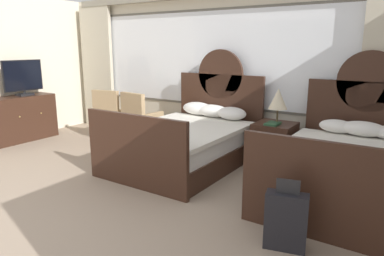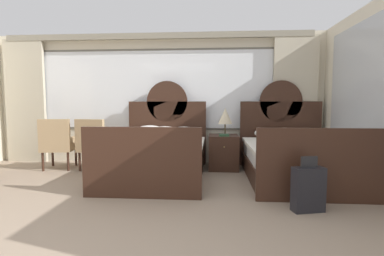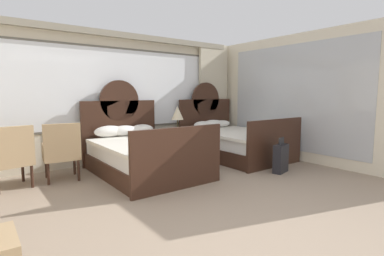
% 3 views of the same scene
% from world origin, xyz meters
% --- Properties ---
extents(wall_back_window, '(6.84, 0.22, 2.70)m').
position_xyz_m(wall_back_window, '(0.00, 4.13, 1.42)').
color(wall_back_window, beige).
rests_on(wall_back_window, ground_plane).
extents(bed_near_window, '(1.59, 2.22, 1.71)m').
position_xyz_m(bed_near_window, '(0.25, 2.96, 0.36)').
color(bed_near_window, '#382116').
rests_on(bed_near_window, ground_plane).
extents(bed_near_mirror, '(1.59, 2.22, 1.71)m').
position_xyz_m(bed_near_mirror, '(2.53, 2.95, 0.35)').
color(bed_near_mirror, '#382116').
rests_on(bed_near_mirror, ground_plane).
extents(nightstand_between_beds, '(0.56, 0.58, 0.65)m').
position_xyz_m(nightstand_between_beds, '(1.39, 3.60, 0.33)').
color(nightstand_between_beds, '#382116').
rests_on(nightstand_between_beds, ground_plane).
extents(table_lamp_on_nightstand, '(0.27, 0.27, 0.52)m').
position_xyz_m(table_lamp_on_nightstand, '(1.42, 3.58, 1.01)').
color(table_lamp_on_nightstand, brown).
rests_on(table_lamp_on_nightstand, nightstand_between_beds).
extents(book_on_nightstand, '(0.18, 0.26, 0.03)m').
position_xyz_m(book_on_nightstand, '(1.39, 3.49, 0.67)').
color(book_on_nightstand, '#285133').
rests_on(book_on_nightstand, nightstand_between_beds).
extents(dresser_minibar, '(0.52, 1.57, 0.85)m').
position_xyz_m(dresser_minibar, '(-3.17, 2.21, 0.42)').
color(dresser_minibar, '#382116').
rests_on(dresser_minibar, ground_plane).
extents(tv_flatscreen, '(0.20, 0.77, 0.66)m').
position_xyz_m(tv_flatscreen, '(-3.15, 2.50, 1.18)').
color(tv_flatscreen, black).
rests_on(tv_flatscreen, dresser_minibar).
extents(armchair_by_window_left, '(0.62, 0.62, 0.97)m').
position_xyz_m(armchair_by_window_left, '(-1.04, 3.35, 0.52)').
color(armchair_by_window_left, tan).
rests_on(armchair_by_window_left, ground_plane).
extents(armchair_by_window_centre, '(0.63, 0.63, 0.97)m').
position_xyz_m(armchair_by_window_centre, '(-1.75, 3.35, 0.52)').
color(armchair_by_window_centre, tan).
rests_on(armchair_by_window_centre, ground_plane).
extents(suitcase_on_floor, '(0.39, 0.24, 0.65)m').
position_xyz_m(suitcase_on_floor, '(2.29, 1.50, 0.26)').
color(suitcase_on_floor, black).
rests_on(suitcase_on_floor, ground_plane).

